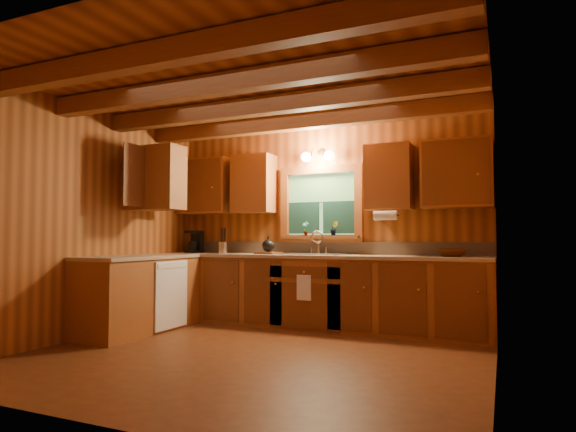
{
  "coord_description": "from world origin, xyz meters",
  "views": [
    {
      "loc": [
        2.18,
        -4.13,
        1.1
      ],
      "look_at": [
        0.0,
        0.8,
        1.35
      ],
      "focal_mm": 30.47,
      "sensor_mm": 36.0,
      "label": 1
    }
  ],
  "objects_px": {
    "sink": "(314,258)",
    "wicker_basket": "(451,253)",
    "coffee_maker": "(195,242)",
    "cutting_board": "(268,253)"
  },
  "relations": [
    {
      "from": "sink",
      "to": "wicker_basket",
      "type": "distance_m",
      "value": 1.64
    },
    {
      "from": "wicker_basket",
      "to": "coffee_maker",
      "type": "bearing_deg",
      "value": 179.04
    },
    {
      "from": "coffee_maker",
      "to": "cutting_board",
      "type": "bearing_deg",
      "value": 1.01
    },
    {
      "from": "wicker_basket",
      "to": "sink",
      "type": "bearing_deg",
      "value": -179.94
    },
    {
      "from": "coffee_maker",
      "to": "wicker_basket",
      "type": "xyz_separation_m",
      "value": [
        3.45,
        -0.06,
        -0.11
      ]
    },
    {
      "from": "sink",
      "to": "cutting_board",
      "type": "xyz_separation_m",
      "value": [
        -0.62,
        -0.04,
        0.06
      ]
    },
    {
      "from": "sink",
      "to": "coffee_maker",
      "type": "relative_size",
      "value": 2.62
    },
    {
      "from": "sink",
      "to": "cutting_board",
      "type": "distance_m",
      "value": 0.62
    },
    {
      "from": "sink",
      "to": "coffee_maker",
      "type": "distance_m",
      "value": 1.82
    },
    {
      "from": "cutting_board",
      "to": "sink",
      "type": "bearing_deg",
      "value": 17.42
    }
  ]
}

